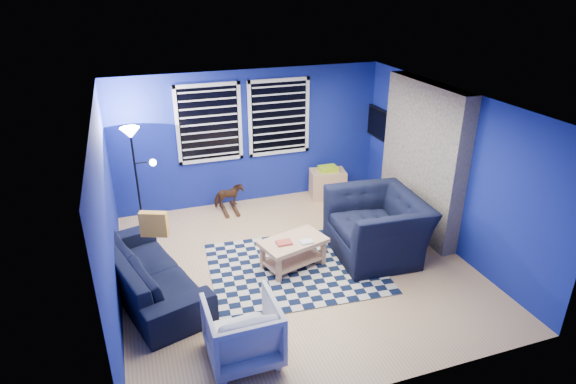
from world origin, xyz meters
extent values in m
plane|color=#D9B26F|center=(0.00, 0.00, 0.00)|extent=(5.00, 5.00, 0.00)
plane|color=white|center=(0.00, 0.00, 2.50)|extent=(5.00, 5.00, 0.00)
plane|color=navy|center=(0.00, 2.50, 1.25)|extent=(5.00, 0.00, 5.00)
plane|color=navy|center=(-2.50, 0.00, 1.25)|extent=(0.00, 5.00, 5.00)
plane|color=navy|center=(2.50, 0.00, 1.25)|extent=(0.00, 5.00, 5.00)
cube|color=gray|center=(2.37, 0.50, 1.25)|extent=(0.26, 2.00, 2.50)
cube|color=black|center=(2.23, 0.50, 0.35)|extent=(0.04, 0.70, 0.60)
cube|color=gray|center=(2.10, 0.50, 0.04)|extent=(0.50, 1.20, 0.08)
cube|color=black|center=(-0.75, 2.48, 1.60)|extent=(1.05, 0.02, 1.30)
cube|color=white|center=(-0.75, 2.47, 2.28)|extent=(1.17, 0.05, 0.06)
cube|color=white|center=(-0.75, 2.47, 0.92)|extent=(1.17, 0.05, 0.06)
cube|color=black|center=(0.55, 2.48, 1.60)|extent=(1.05, 0.02, 1.30)
cube|color=white|center=(0.55, 2.47, 2.28)|extent=(1.17, 0.05, 0.06)
cube|color=white|center=(0.55, 2.47, 0.92)|extent=(1.17, 0.05, 0.06)
cube|color=black|center=(2.45, 2.00, 1.40)|extent=(0.06, 1.00, 0.58)
cube|color=black|center=(2.42, 2.00, 1.40)|extent=(0.01, 0.92, 0.50)
cube|color=black|center=(-0.03, -0.06, 0.01)|extent=(2.64, 2.18, 0.02)
imported|color=black|center=(-2.10, 0.01, 0.33)|extent=(2.44, 1.50, 0.67)
imported|color=black|center=(1.31, -0.05, 0.47)|extent=(1.52, 1.35, 0.95)
imported|color=gray|center=(-1.20, -1.59, 0.37)|extent=(0.80, 0.82, 0.74)
imported|color=#492717|center=(-0.54, 2.14, 0.29)|extent=(0.32, 0.56, 0.45)
cube|color=tan|center=(-0.04, -0.01, 0.42)|extent=(1.06, 0.79, 0.06)
cube|color=tan|center=(-0.04, -0.01, 0.13)|extent=(0.96, 0.68, 0.03)
cube|color=#AE3E31|center=(-0.20, -0.07, 0.47)|extent=(0.26, 0.21, 0.03)
cube|color=silver|center=(0.12, -0.14, 0.47)|extent=(0.21, 0.17, 0.03)
cube|color=tan|center=(-0.44, -0.22, 0.20)|extent=(0.08, 0.08, 0.38)
cube|color=tan|center=(0.36, -0.22, 0.20)|extent=(0.08, 0.08, 0.38)
cube|color=tan|center=(-0.44, 0.20, 0.20)|extent=(0.08, 0.08, 0.38)
cube|color=tan|center=(0.36, 0.20, 0.20)|extent=(0.08, 0.08, 0.38)
cube|color=tan|center=(1.42, 2.13, 0.28)|extent=(0.73, 0.55, 0.55)
cube|color=black|center=(1.42, 2.13, 0.28)|extent=(0.63, 0.49, 0.44)
cube|color=#AEE11A|center=(1.42, 2.13, 0.60)|extent=(0.38, 0.32, 0.09)
cylinder|color=black|center=(-2.09, 1.89, 0.01)|extent=(0.23, 0.23, 0.03)
cylinder|color=black|center=(-2.09, 1.89, 0.86)|extent=(0.03, 0.03, 1.69)
cone|color=white|center=(-2.09, 1.89, 1.73)|extent=(0.30, 0.30, 0.17)
sphere|color=white|center=(-1.81, 1.85, 1.22)|extent=(0.11, 0.11, 0.11)
cube|color=gold|center=(-1.95, 0.39, 0.85)|extent=(0.40, 0.25, 0.36)
camera|label=1|loc=(-2.09, -5.78, 3.98)|focal=30.00mm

